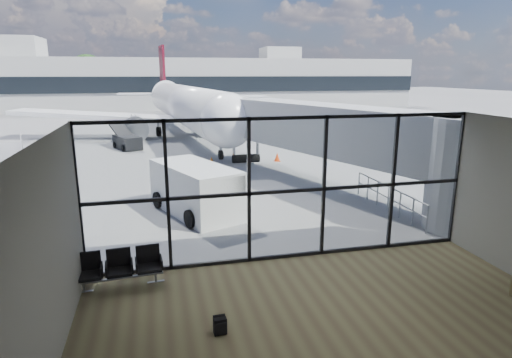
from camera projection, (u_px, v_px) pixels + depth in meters
name	position (u px, v px, depth m)	size (l,w,h in m)	color
ground	(187.00, 122.00, 51.41)	(220.00, 220.00, 0.00)	slate
lounge_shell	(360.00, 232.00, 8.47)	(12.02, 8.01, 4.51)	brown
glass_curtain_wall	(287.00, 190.00, 13.10)	(12.10, 0.12, 4.50)	white
jet_bridge	(340.00, 136.00, 20.76)	(8.00, 16.50, 4.33)	#9B9DA0
apron_railing	(388.00, 195.00, 18.03)	(0.06, 5.46, 1.11)	gray
far_terminal	(172.00, 82.00, 71.00)	(80.00, 12.20, 11.00)	#ACACA7
tree_3	(15.00, 79.00, 74.44)	(4.95, 4.95, 7.12)	#382619
tree_4	(52.00, 76.00, 75.63)	(5.61, 5.61, 8.07)	#382619
tree_5	(88.00, 72.00, 76.83)	(6.27, 6.27, 9.03)	#382619
seating_row	(119.00, 266.00, 11.74)	(2.31, 0.81, 1.02)	gray
backpack	(220.00, 326.00, 9.59)	(0.30, 0.28, 0.43)	black
airliner	(184.00, 105.00, 40.85)	(30.35, 35.27, 9.09)	white
service_van	(197.00, 189.00, 17.71)	(3.65, 5.10, 2.03)	white
belt_loader	(127.00, 141.00, 33.10)	(2.65, 4.02, 1.76)	black
mobile_stairs	(12.00, 177.00, 22.19)	(2.07, 3.18, 2.07)	gold
traffic_cone_a	(172.00, 182.00, 21.97)	(0.38, 0.38, 0.54)	#F1530C
traffic_cone_b	(277.00, 157.00, 28.49)	(0.40, 0.40, 0.58)	#E63D0C
traffic_cone_c	(211.00, 162.00, 26.90)	(0.43, 0.43, 0.62)	orange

